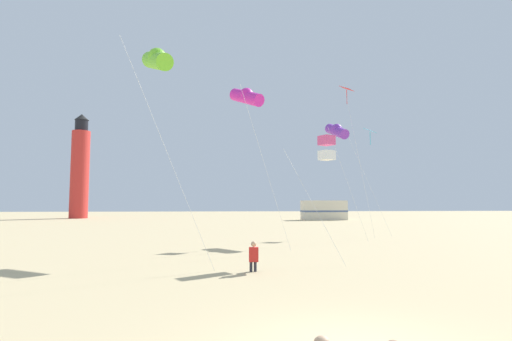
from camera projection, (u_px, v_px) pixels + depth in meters
The scene contains 9 objects.
kite_flyer_standing at pixel (254, 256), 14.27m from camera, with size 0.34×0.51×1.16m.
kite_diamond_cyan at pixel (370, 134), 32.18m from camera, with size 2.96×2.96×8.74m.
kite_tube_lime at pixel (157, 60), 16.07m from camera, with size 3.36×3.75×9.18m.
kite_box_rainbow at pixel (327, 148), 18.09m from camera, with size 2.53×2.53×5.69m.
kite_diamond_scarlet at pixel (348, 95), 29.15m from camera, with size 2.40×2.24×11.34m.
kite_tube_violet at pixel (337, 131), 27.39m from camera, with size 2.81×2.98×8.32m.
kite_tube_magenta at pixel (247, 97), 21.56m from camera, with size 3.36×3.60×9.15m.
lighthouse_distant at pixel (80, 169), 62.11m from camera, with size 2.80×2.80×16.80m.
rv_van_cream at pixel (324, 210), 56.11m from camera, with size 6.59×2.78×2.80m.
Camera 1 is at (-2.30, -6.51, 2.60)m, focal length 27.22 mm.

